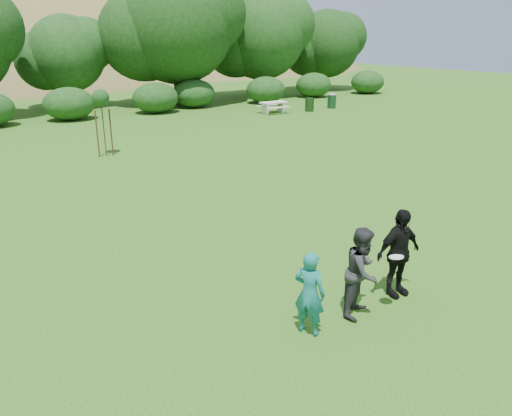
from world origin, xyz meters
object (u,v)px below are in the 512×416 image
Objects in this scene: trash_can_near at (310,105)px; picnic_table at (273,105)px; sapling at (101,100)px; trash_can_lidded at (332,100)px; player_grey at (362,272)px; player_black at (398,253)px; player_teal at (310,293)px.

trash_can_near is 2.64m from picnic_table.
trash_can_near is at bearing 18.37° from sapling.
trash_can_lidded is (4.85, -0.37, 0.02)m from picnic_table.
player_grey is 27.73m from trash_can_lidded.
player_black is at bearing -119.97° from picnic_table.
player_black is 1.75× the size of trash_can_lidded.
player_black is 26.92m from trash_can_lidded.
sapling is (-0.97, 15.28, 1.50)m from player_black.
trash_can_near reaches higher than picnic_table.
player_teal is 28.53m from trash_can_lidded.
player_teal reaches higher than trash_can_lidded.
trash_can_lidded is at bearing -4.42° from picnic_table.
player_grey reaches higher than picnic_table.
player_grey is at bearing -127.61° from trash_can_near.
trash_can_lidded is (18.04, 5.54, -1.88)m from sapling.
picnic_table is at bearing 24.13° from sapling.
sapling is 1.58× the size of picnic_table.
trash_can_near is at bearing -65.77° from player_teal.
trash_can_near is 2.32m from trash_can_lidded.
sapling is at bearing -31.14° from player_teal.
picnic_table is 1.71× the size of trash_can_lidded.
sapling is at bearing -162.94° from trash_can_lidded.
player_grey is at bearing -117.74° from player_teal.
trash_can_near is 0.50× the size of picnic_table.
sapling is at bearing 63.42° from player_grey.
player_teal is at bearing 152.23° from player_grey.
player_teal is 0.90× the size of player_grey.
sapling is (-15.75, -5.23, 1.97)m from trash_can_near.
player_teal is at bearing -173.83° from player_black.
player_grey is 0.96× the size of picnic_table.
player_grey is at bearing -90.54° from sapling.
player_grey reaches higher than trash_can_lidded.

